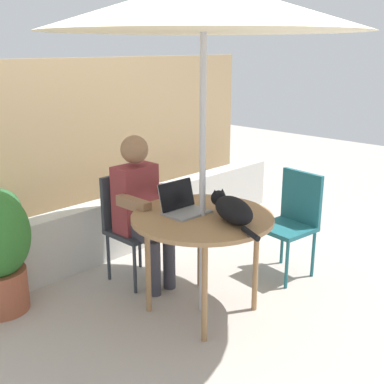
{
  "coord_description": "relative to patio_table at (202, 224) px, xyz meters",
  "views": [
    {
      "loc": [
        -2.38,
        -2.17,
        1.89
      ],
      "look_at": [
        0.0,
        0.1,
        0.9
      ],
      "focal_mm": 45.45,
      "sensor_mm": 36.0,
      "label": 1
    }
  ],
  "objects": [
    {
      "name": "chair_empty",
      "position": [
        1.0,
        -0.12,
        -0.17
      ],
      "size": [
        0.45,
        0.45,
        0.89
      ],
      "color": "#1E606B",
      "rests_on": "ground"
    },
    {
      "name": "chair_occupied",
      "position": [
        0.0,
        0.82,
        -0.17
      ],
      "size": [
        0.4,
        0.4,
        0.89
      ],
      "color": "#33383F",
      "rests_on": "ground"
    },
    {
      "name": "ground_plane",
      "position": [
        0.0,
        0.0,
        -0.69
      ],
      "size": [
        14.0,
        14.0,
        0.0
      ],
      "primitive_type": "plane",
      "color": "#ADA399"
    },
    {
      "name": "patio_umbrella",
      "position": [
        0.0,
        0.0,
        1.44
      ],
      "size": [
        2.08,
        2.08,
        2.29
      ],
      "color": "#B7B7BC",
      "rests_on": "ground"
    },
    {
      "name": "cat",
      "position": [
        0.05,
        -0.22,
        0.15
      ],
      "size": [
        0.35,
        0.6,
        0.17
      ],
      "color": "black",
      "rests_on": "patio_table"
    },
    {
      "name": "person_seated",
      "position": [
        0.0,
        0.66,
        0.0
      ],
      "size": [
        0.48,
        0.48,
        1.23
      ],
      "color": "maroon",
      "rests_on": "ground"
    },
    {
      "name": "potted_plant_by_chair",
      "position": [
        -0.67,
        1.76,
        -0.28
      ],
      "size": [
        0.38,
        0.38,
        0.72
      ],
      "color": "#33383D",
      "rests_on": "ground"
    },
    {
      "name": "patio_table",
      "position": [
        0.0,
        0.0,
        0.0
      ],
      "size": [
        1.01,
        1.01,
        0.75
      ],
      "color": "#9E754C",
      "rests_on": "ground"
    },
    {
      "name": "fence_back",
      "position": [
        0.0,
        1.98,
        0.21
      ],
      "size": [
        5.37,
        0.08,
        1.78
      ],
      "primitive_type": "cube",
      "color": "tan",
      "rests_on": "ground"
    },
    {
      "name": "laptop",
      "position": [
        -0.05,
        0.16,
        0.13
      ],
      "size": [
        0.31,
        0.27,
        0.21
      ],
      "color": "gray",
      "rests_on": "patio_table"
    },
    {
      "name": "planter_wall_low",
      "position": [
        0.0,
        1.28,
        -0.41
      ],
      "size": [
        4.83,
        0.2,
        0.54
      ],
      "primitive_type": "cube",
      "color": "beige",
      "rests_on": "ground"
    }
  ]
}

